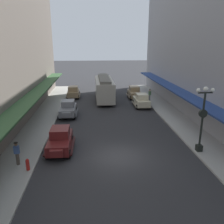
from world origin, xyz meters
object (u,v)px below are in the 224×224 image
(parked_car_0, at_px, (68,108))
(parked_car_3, at_px, (134,92))
(parked_car_2, at_px, (60,140))
(streetcar, at_px, (104,88))
(pedestrian_1, at_px, (150,95))
(parked_car_1, at_px, (141,100))
(lamp_post_with_clock, at_px, (203,117))
(pedestrian_0, at_px, (17,153))
(parked_car_4, at_px, (73,92))
(fire_hydrant, at_px, (28,164))

(parked_car_0, relative_size, parked_car_3, 1.00)
(parked_car_3, bearing_deg, parked_car_2, -117.53)
(streetcar, xyz_separation_m, pedestrian_1, (6.61, -1.67, -0.89))
(parked_car_1, distance_m, pedestrian_1, 3.34)
(lamp_post_with_clock, xyz_separation_m, pedestrian_1, (0.12, 16.74, -1.97))
(lamp_post_with_clock, bearing_deg, parked_car_0, 136.35)
(pedestrian_0, bearing_deg, lamp_post_with_clock, 4.05)
(parked_car_1, xyz_separation_m, parked_car_3, (-0.01, 5.18, 0.00))
(parked_car_1, distance_m, lamp_post_with_clock, 14.19)
(parked_car_4, bearing_deg, lamp_post_with_clock, -61.03)
(parked_car_3, height_order, lamp_post_with_clock, lamp_post_with_clock)
(parked_car_3, xyz_separation_m, pedestrian_0, (-11.92, -20.09, 0.07))
(parked_car_0, relative_size, lamp_post_with_clock, 0.83)
(pedestrian_0, bearing_deg, parked_car_0, 78.14)
(parked_car_0, bearing_deg, parked_car_2, -88.65)
(parked_car_2, relative_size, pedestrian_0, 2.55)
(parked_car_1, height_order, parked_car_4, same)
(lamp_post_with_clock, xyz_separation_m, pedestrian_0, (-13.63, -0.97, -1.97))
(parked_car_4, bearing_deg, streetcar, -22.14)
(streetcar, relative_size, fire_hydrant, 11.71)
(parked_car_4, bearing_deg, parked_car_0, -89.52)
(parked_car_4, relative_size, lamp_post_with_clock, 0.83)
(parked_car_2, height_order, parked_car_3, same)
(lamp_post_with_clock, bearing_deg, streetcar, 109.41)
(lamp_post_with_clock, distance_m, fire_hydrant, 13.10)
(parked_car_1, distance_m, streetcar, 6.62)
(lamp_post_with_clock, bearing_deg, parked_car_4, 118.97)
(fire_hydrant, bearing_deg, pedestrian_1, 55.18)
(streetcar, bearing_deg, pedestrian_0, -110.24)
(parked_car_2, xyz_separation_m, streetcar, (4.48, 17.05, 0.96))
(parked_car_1, xyz_separation_m, lamp_post_with_clock, (1.70, -13.94, 2.04))
(pedestrian_1, bearing_deg, lamp_post_with_clock, -90.41)
(parked_car_2, distance_m, streetcar, 17.65)
(parked_car_3, height_order, streetcar, streetcar)
(parked_car_3, distance_m, parked_car_4, 9.63)
(parked_car_1, bearing_deg, parked_car_0, -161.00)
(fire_hydrant, xyz_separation_m, pedestrian_1, (12.87, 18.51, 0.45))
(streetcar, bearing_deg, lamp_post_with_clock, -70.59)
(streetcar, height_order, lamp_post_with_clock, lamp_post_with_clock)
(parked_car_4, height_order, pedestrian_1, parked_car_4)
(parked_car_0, height_order, parked_car_3, same)
(fire_hydrant, xyz_separation_m, pedestrian_0, (-0.88, 0.80, 0.45))
(parked_car_1, distance_m, parked_car_2, 15.62)
(parked_car_0, xyz_separation_m, lamp_post_with_clock, (11.19, -10.67, 2.04))
(parked_car_4, relative_size, fire_hydrant, 5.21)
(parked_car_0, bearing_deg, pedestrian_0, -101.86)
(fire_hydrant, bearing_deg, parked_car_0, 82.83)
(parked_car_2, distance_m, parked_car_3, 20.02)
(parked_car_4, distance_m, streetcar, 5.25)
(pedestrian_0, relative_size, pedestrian_1, 1.00)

